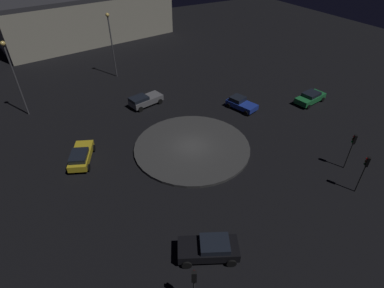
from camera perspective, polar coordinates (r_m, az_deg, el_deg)
ground_plane at (r=32.29m, az=0.00°, el=-0.73°), size 118.30×118.30×0.00m
roundabout_island at (r=32.21m, az=0.00°, el=-0.53°), size 12.22×12.22×0.28m
car_grey at (r=40.12m, az=-8.84°, el=8.16°), size 4.59×2.86×1.49m
car_green at (r=43.30m, az=21.32°, el=8.15°), size 4.69×2.63×1.42m
car_blue at (r=39.45m, az=9.15°, el=7.51°), size 2.94×4.21×1.46m
car_yellow at (r=31.94m, az=-20.12°, el=-2.09°), size 3.37×4.70×1.44m
car_black at (r=22.74m, az=3.28°, el=-18.92°), size 4.68×3.61×1.50m
traffic_light_southeast at (r=29.40m, az=29.66°, el=-3.89°), size 0.37×0.39×3.86m
traffic_light_southwest at (r=19.25m, az=0.39°, el=-24.46°), size 0.37×0.40×3.72m
traffic_light_southeast_near at (r=31.75m, az=27.83°, el=-0.18°), size 0.39×0.38×3.85m
streetlamp_north at (r=47.71m, az=-14.97°, el=18.79°), size 0.53×0.53×9.28m
streetlamp_northwest at (r=40.88m, az=-30.63°, el=11.97°), size 0.53×0.53×9.09m
store_building at (r=68.60m, az=-19.35°, el=21.72°), size 33.55×18.24×8.57m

